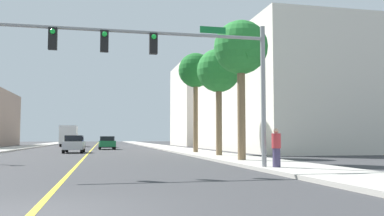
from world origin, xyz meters
The scene contains 15 objects.
ground centered at (0.00, 42.00, 0.00)m, with size 192.00×192.00×0.00m, color #38383A.
sidewalk_left centered at (-9.22, 42.00, 0.07)m, with size 3.60×168.00×0.15m, color #B2ADA3.
sidewalk_right centered at (9.22, 42.00, 0.07)m, with size 3.60×168.00×0.15m, color #B2ADA3.
lane_marking_center centered at (0.00, 42.00, 0.00)m, with size 0.16×144.00×0.01m, color yellow.
building_right_near centered at (18.51, 33.29, 5.73)m, with size 10.11×26.52×11.45m, color silver.
building_right_far centered at (21.82, 59.34, 6.87)m, with size 16.74×15.40×13.75m, color silver.
traffic_signal_mast centered at (3.95, 8.34, 4.59)m, with size 11.10×0.36×5.95m.
palm_near centered at (8.63, 13.45, 6.23)m, with size 3.00×3.00×7.72m.
palm_mid centered at (9.09, 19.47, 5.96)m, with size 3.07×3.07×7.46m.
palm_far centered at (8.81, 25.49, 6.91)m, with size 2.91×2.91×8.37m.
car_green centered at (1.68, 40.20, 0.76)m, with size 1.95×3.97×1.50m.
car_silver centered at (-1.28, 30.10, 0.79)m, with size 1.79×3.92×1.55m.
car_blue centered at (1.61, 50.74, 0.76)m, with size 1.91×4.25×1.45m.
delivery_truck centered at (-3.88, 57.38, 1.66)m, with size 2.58×8.54×3.13m.
pedestrian centered at (8.20, 7.96, 0.94)m, with size 0.38×0.38×1.59m.
Camera 1 is at (1.23, -7.64, 1.36)m, focal length 37.93 mm.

